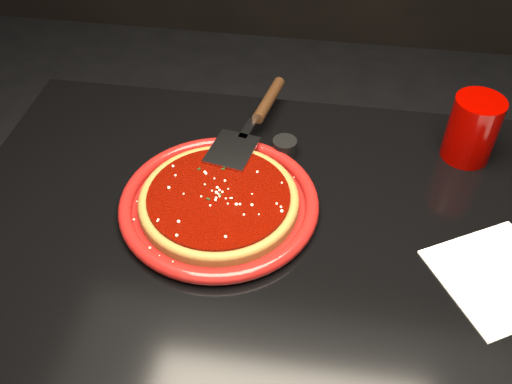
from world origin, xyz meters
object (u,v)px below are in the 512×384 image
cup (472,129)px  ramekin (285,148)px  table (288,360)px  plate (219,203)px  pizza_server (253,121)px

cup → ramekin: (-0.34, -0.05, -0.05)m
table → plate: size_ratio=3.47×
plate → table: bearing=-22.5°
pizza_server → table: bearing=-54.8°
table → ramekin: 0.45m
table → ramekin: size_ratio=25.94×
table → cup: 0.59m
table → plate: bearing=157.5°
table → cup: (0.29, 0.27, 0.44)m
ramekin → plate: bearing=-120.8°
table → plate: 0.42m
plate → pizza_server: bearing=81.9°
table → cup: size_ratio=9.44×
pizza_server → ramekin: (0.07, -0.04, -0.03)m
plate → ramekin: bearing=59.2°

